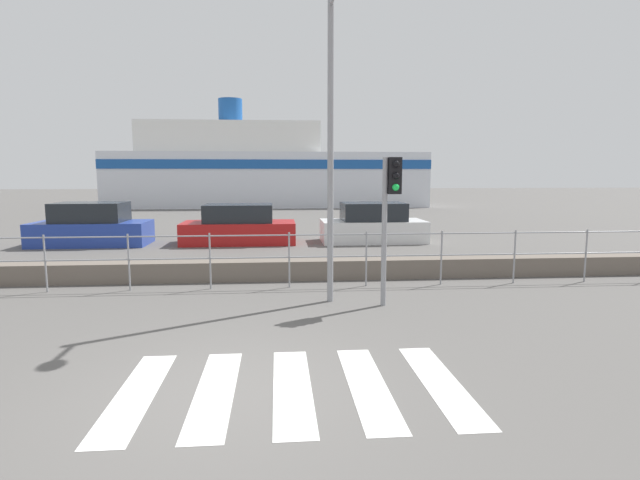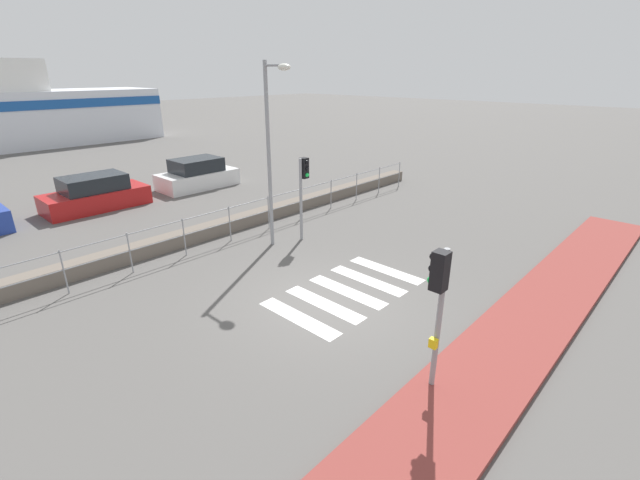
{
  "view_description": "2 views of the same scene",
  "coord_description": "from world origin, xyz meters",
  "px_view_note": "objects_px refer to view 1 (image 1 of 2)",
  "views": [
    {
      "loc": [
        0.61,
        -5.62,
        2.52
      ],
      "look_at": [
        1.27,
        2.0,
        1.5
      ],
      "focal_mm": 28.0,
      "sensor_mm": 36.0,
      "label": 1
    },
    {
      "loc": [
        -7.08,
        -6.36,
        5.45
      ],
      "look_at": [
        0.79,
        1.0,
        1.2
      ],
      "focal_mm": 24.0,
      "sensor_mm": 36.0,
      "label": 2
    }
  ],
  "objects_px": {
    "streetlamp": "(332,115)",
    "parked_car_red": "(239,227)",
    "parked_car_white": "(373,225)",
    "traffic_light_far": "(391,198)",
    "parked_car_blue": "(91,227)",
    "ferry_boat": "(261,171)"
  },
  "relations": [
    {
      "from": "traffic_light_far",
      "to": "parked_car_white",
      "type": "distance_m",
      "value": 9.21
    },
    {
      "from": "streetlamp",
      "to": "parked_car_white",
      "type": "xyz_separation_m",
      "value": [
        2.5,
        8.77,
        -2.98
      ]
    },
    {
      "from": "parked_car_red",
      "to": "parked_car_white",
      "type": "distance_m",
      "value": 4.93
    },
    {
      "from": "streetlamp",
      "to": "parked_car_white",
      "type": "distance_m",
      "value": 9.6
    },
    {
      "from": "traffic_light_far",
      "to": "parked_car_blue",
      "type": "distance_m",
      "value": 12.58
    },
    {
      "from": "ferry_boat",
      "to": "parked_car_blue",
      "type": "bearing_deg",
      "value": -104.29
    },
    {
      "from": "parked_car_red",
      "to": "parked_car_white",
      "type": "xyz_separation_m",
      "value": [
        4.93,
        0.0,
        0.01
      ]
    },
    {
      "from": "streetlamp",
      "to": "parked_car_white",
      "type": "relative_size",
      "value": 1.52
    },
    {
      "from": "traffic_light_far",
      "to": "ferry_boat",
      "type": "xyz_separation_m",
      "value": [
        -3.32,
        30.1,
        0.64
      ]
    },
    {
      "from": "traffic_light_far",
      "to": "streetlamp",
      "type": "relative_size",
      "value": 0.49
    },
    {
      "from": "traffic_light_far",
      "to": "parked_car_blue",
      "type": "xyz_separation_m",
      "value": [
        -8.69,
        8.98,
        -1.43
      ]
    },
    {
      "from": "streetlamp",
      "to": "ferry_boat",
      "type": "distance_m",
      "value": 29.99
    },
    {
      "from": "parked_car_blue",
      "to": "traffic_light_far",
      "type": "bearing_deg",
      "value": -45.94
    },
    {
      "from": "traffic_light_far",
      "to": "parked_car_blue",
      "type": "height_order",
      "value": "traffic_light_far"
    },
    {
      "from": "streetlamp",
      "to": "ferry_boat",
      "type": "relative_size",
      "value": 0.24
    },
    {
      "from": "parked_car_blue",
      "to": "parked_car_white",
      "type": "relative_size",
      "value": 1.03
    },
    {
      "from": "parked_car_white",
      "to": "ferry_boat",
      "type": "bearing_deg",
      "value": 102.62
    },
    {
      "from": "streetlamp",
      "to": "parked_car_red",
      "type": "height_order",
      "value": "streetlamp"
    },
    {
      "from": "streetlamp",
      "to": "ferry_boat",
      "type": "xyz_separation_m",
      "value": [
        -2.23,
        29.89,
        -0.89
      ]
    },
    {
      "from": "traffic_light_far",
      "to": "ferry_boat",
      "type": "relative_size",
      "value": 0.12
    },
    {
      "from": "streetlamp",
      "to": "ferry_boat",
      "type": "height_order",
      "value": "ferry_boat"
    },
    {
      "from": "streetlamp",
      "to": "parked_car_blue",
      "type": "xyz_separation_m",
      "value": [
        -7.6,
        8.77,
        -2.95
      ]
    }
  ]
}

